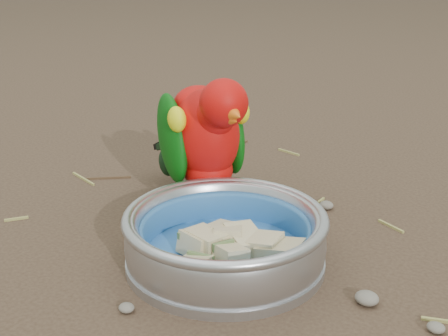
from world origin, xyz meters
The scene contains 6 objects.
ground centered at (0.00, 0.00, 0.00)m, with size 60.00×60.00×0.00m, color #443224.
food_bowl centered at (0.04, 0.06, 0.01)m, with size 0.22×0.22×0.02m, color #B2B2BA.
bowl_wall centered at (0.04, 0.06, 0.04)m, with size 0.22×0.22×0.04m, color #B2B2BA, non-canonical shape.
fruit_wedges centered at (0.04, 0.06, 0.03)m, with size 0.13×0.13×0.03m, color #C9B588, non-canonical shape.
lory_parrot centered at (-0.06, 0.17, 0.09)m, with size 0.10×0.22×0.18m, color #BF0A08, non-canonical shape.
ground_debris centered at (0.02, 0.09, 0.00)m, with size 0.90×0.80×0.01m, color #97904B, non-canonical shape.
Camera 1 is at (0.37, -0.44, 0.34)m, focal length 50.00 mm.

